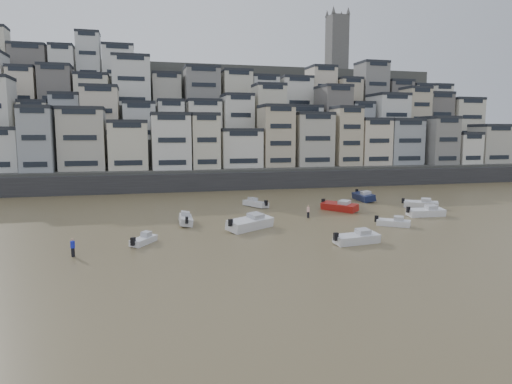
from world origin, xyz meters
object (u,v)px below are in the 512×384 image
object	(u,v)px
boat_c	(250,222)
boat_g	(421,203)
person_blue	(73,247)
boat_f	(186,218)
boat_d	(426,211)
boat_h	(256,202)
boat_e	(339,205)
person_pink	(308,212)
boat_i	(364,195)
boat_j	(144,239)
boat_b	(394,221)
boat_a	(357,237)

from	to	relation	value
boat_c	boat_g	size ratio (longest dim) A/B	1.27
boat_g	person_blue	bearing A→B (deg)	-128.88
boat_c	person_blue	bearing A→B (deg)	168.70
boat_f	person_blue	distance (m)	17.35
boat_d	boat_f	world-z (taller)	boat_d
boat_h	boat_e	bearing A→B (deg)	-148.03
boat_g	person_pink	distance (m)	20.12
boat_i	boat_h	bearing A→B (deg)	-79.59
boat_j	boat_i	bearing A→B (deg)	-25.26
boat_g	boat_j	xyz separation A→B (m)	(-41.49, -13.24, -0.21)
boat_h	person_blue	xyz separation A→B (m)	(-23.55, -23.95, 0.18)
boat_i	person_blue	distance (m)	50.06
boat_f	boat_g	size ratio (longest dim) A/B	0.96
boat_e	boat_g	xyz separation A→B (m)	(13.29, -0.51, -0.08)
boat_c	boat_h	world-z (taller)	boat_c
boat_c	person_blue	xyz separation A→B (m)	(-18.74, -7.69, -0.08)
boat_c	boat_e	bearing A→B (deg)	-2.65
boat_f	boat_h	bearing A→B (deg)	-44.27
boat_c	boat_h	size ratio (longest dim) A/B	1.37
boat_c	boat_e	xyz separation A→B (m)	(15.83, 9.50, -0.12)
boat_c	person_blue	distance (m)	20.26
boat_b	boat_f	world-z (taller)	boat_f
boat_e	person_pink	size ratio (longest dim) A/B	3.49
boat_b	boat_a	bearing A→B (deg)	-102.49
boat_a	boat_f	distance (m)	21.88
boat_c	boat_b	bearing A→B (deg)	-41.63
boat_e	boat_f	distance (m)	23.34
boat_e	boat_f	size ratio (longest dim) A/B	1.15
boat_e	boat_i	distance (m)	11.96
boat_h	person_blue	bearing A→B (deg)	108.94
person_blue	boat_g	bearing A→B (deg)	19.22
boat_j	boat_f	bearing A→B (deg)	4.20
boat_d	boat_j	size ratio (longest dim) A/B	1.45
boat_d	boat_e	world-z (taller)	boat_e
boat_d	person_pink	bearing A→B (deg)	172.17
boat_c	boat_f	world-z (taller)	boat_c
boat_h	boat_j	world-z (taller)	boat_h
person_blue	person_pink	distance (m)	30.96
boat_e	boat_b	bearing A→B (deg)	-24.39
boat_j	boat_a	bearing A→B (deg)	-70.80
boat_a	boat_g	world-z (taller)	boat_g
boat_c	boat_d	distance (m)	25.57
boat_f	boat_i	bearing A→B (deg)	-64.84
boat_c	boat_i	xyz separation A→B (m)	(24.20, 18.05, -0.06)
boat_b	person_pink	size ratio (longest dim) A/B	2.50
boat_c	boat_d	world-z (taller)	boat_c
boat_b	boat_h	size ratio (longest dim) A/B	0.85
boat_c	person_blue	size ratio (longest dim) A/B	4.00
boat_g	boat_i	xyz separation A→B (m)	(-4.93, 9.05, 0.14)
boat_g	person_blue	world-z (taller)	person_blue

